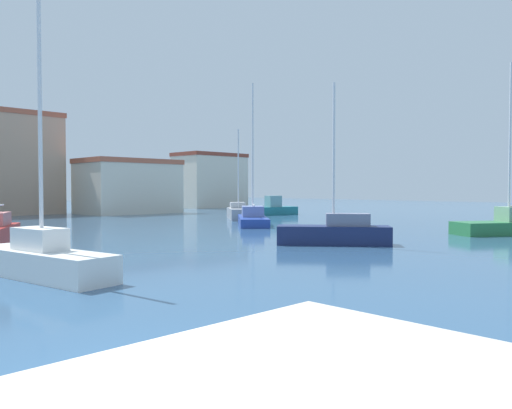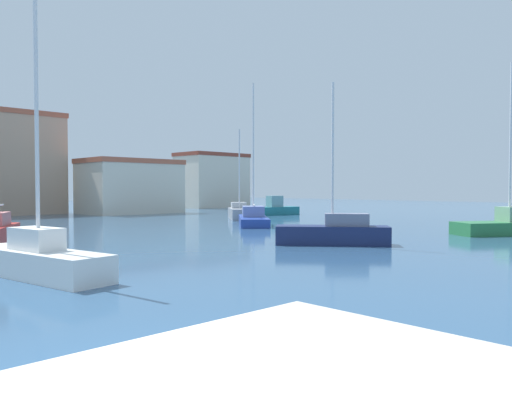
# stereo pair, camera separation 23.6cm
# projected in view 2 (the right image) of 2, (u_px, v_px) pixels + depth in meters

# --- Properties ---
(water) EXTENTS (160.00, 160.00, 0.00)m
(water) POSITION_uv_depth(u_px,v_px,m) (177.00, 231.00, 31.52)
(water) COLOR #2D5175
(water) RESTS_ON ground
(sailboat_navy_inner_mooring) EXTENTS (4.51, 5.04, 7.68)m
(sailboat_navy_inner_mooring) POSITION_uv_depth(u_px,v_px,m) (334.00, 232.00, 24.20)
(sailboat_navy_inner_mooring) COLOR #19234C
(sailboat_navy_inner_mooring) RESTS_ON water
(sailboat_grey_far_left) EXTENTS (4.32, 5.03, 7.77)m
(sailboat_grey_far_left) POSITION_uv_depth(u_px,v_px,m) (239.00, 212.00, 44.12)
(sailboat_grey_far_left) COLOR gray
(sailboat_grey_far_left) RESTS_ON water
(sailboat_white_center_channel) EXTENTS (2.37, 5.84, 8.38)m
(sailboat_white_center_channel) POSITION_uv_depth(u_px,v_px,m) (38.00, 258.00, 15.37)
(sailboat_white_center_channel) COLOR white
(sailboat_white_center_channel) RESTS_ON water
(sailboat_green_near_pier) EXTENTS (6.56, 5.16, 9.91)m
(sailboat_green_near_pier) POSITION_uv_depth(u_px,v_px,m) (510.00, 225.00, 29.39)
(sailboat_green_near_pier) COLOR #28703D
(sailboat_green_near_pier) RESTS_ON water
(sailboat_blue_mid_harbor) EXTENTS (6.04, 6.54, 10.29)m
(sailboat_blue_mid_harbor) POSITION_uv_depth(u_px,v_px,m) (253.00, 218.00, 37.13)
(sailboat_blue_mid_harbor) COLOR #233D93
(sailboat_blue_mid_harbor) RESTS_ON water
(motorboat_teal_behind_lamppost) EXTENTS (5.70, 2.51, 1.92)m
(motorboat_teal_behind_lamppost) POSITION_uv_depth(u_px,v_px,m) (273.00, 209.00, 50.55)
(motorboat_teal_behind_lamppost) COLOR #1E707A
(motorboat_teal_behind_lamppost) RESTS_ON water
(yacht_club) EXTENTS (9.83, 6.56, 5.71)m
(yacht_club) POSITION_uv_depth(u_px,v_px,m) (130.00, 186.00, 54.04)
(yacht_club) COLOR beige
(yacht_club) RESTS_ON ground
(harbor_office) EXTENTS (9.28, 5.96, 7.46)m
(harbor_office) POSITION_uv_depth(u_px,v_px,m) (212.00, 180.00, 70.46)
(harbor_office) COLOR beige
(harbor_office) RESTS_ON ground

